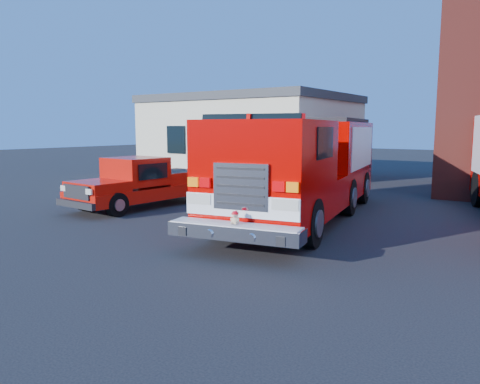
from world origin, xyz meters
The scene contains 4 objects.
ground centered at (0.00, 0.00, 0.00)m, with size 100.00×100.00×0.00m, color black.
side_building centered at (-9.00, 13.00, 2.20)m, with size 10.20×8.20×4.35m.
fire_engine centered at (-0.70, 3.03, 1.51)m, with size 4.34×9.79×2.92m.
pickup_truck centered at (-6.01, 1.79, 0.78)m, with size 2.10×5.13×1.65m.
Camera 1 is at (5.37, -8.98, 2.60)m, focal length 35.00 mm.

